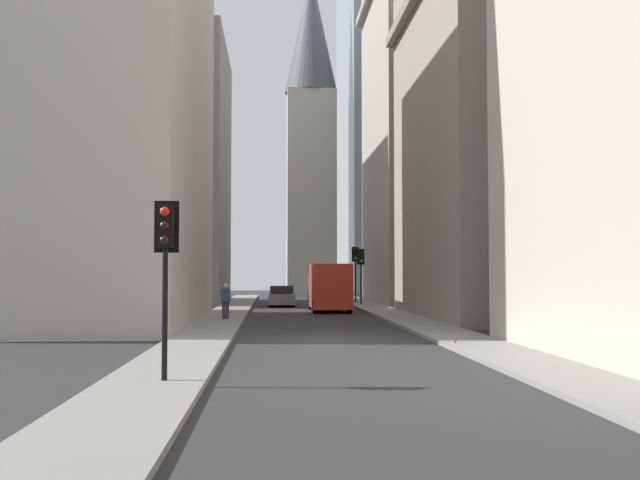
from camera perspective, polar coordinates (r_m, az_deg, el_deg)
The scene contains 16 objects.
ground_plane at distance 25.77m, azimuth 0.80°, elevation -7.82°, with size 135.00×135.00×0.00m, color #302D30.
sidewalk_right at distance 25.81m, azimuth -9.30°, elevation -7.62°, with size 90.00×2.20×0.14m, color gray.
sidewalk_left at distance 26.50m, azimuth 10.63°, elevation -7.48°, with size 90.00×2.20×0.14m, color gray.
building_left_midfar at distance 40.02m, azimuth 14.88°, elevation 8.22°, with size 15.94×10.50×19.51m.
building_left_far at distance 57.09m, azimuth 9.24°, elevation 9.05°, with size 14.58×10.50×27.54m.
building_right_midfar at distance 36.51m, azimuth -17.50°, elevation 10.27°, with size 18.00×10.00×20.76m.
building_right_far at distance 56.89m, azimuth -12.41°, elevation 5.09°, with size 13.98×10.00×19.67m.
glass_tower_distant at distance 83.64m, azimuth 6.91°, elevation 17.67°, with size 18.89×14.00×62.38m, color #93A3B2.
church_spire at distance 72.19m, azimuth -0.70°, elevation 9.00°, with size 5.15×5.15×32.06m.
delivery_truck at distance 44.19m, azimuth 0.72°, elevation -3.70°, with size 6.46×2.25×2.84m.
hatchback_grey at distance 50.57m, azimuth -3.02°, elevation -4.44°, with size 4.30×1.78×1.42m.
traffic_light_foreground at distance 15.58m, azimuth -11.99°, elevation -0.59°, with size 0.43×0.52×3.75m.
traffic_light_midblock at distance 50.67m, azimuth 3.22°, elevation -1.84°, with size 0.43×0.52×3.84m.
traffic_light_far_junction at distance 53.99m, azimuth 2.79°, elevation -1.68°, with size 0.43×0.52×4.09m.
pedestrian at distance 35.05m, azimuth -7.39°, elevation -4.63°, with size 0.26×0.44×1.70m.
discarded_bottle at distance 23.61m, azimuth 10.52°, elevation -7.66°, with size 0.07×0.07×0.27m.
Camera 1 is at (-25.58, 2.02, 2.40)m, focal length 40.95 mm.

